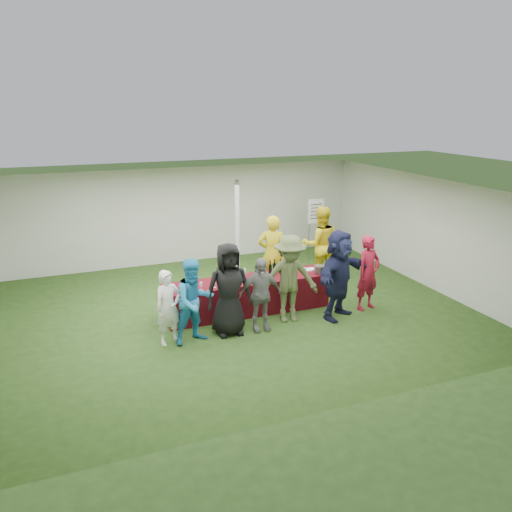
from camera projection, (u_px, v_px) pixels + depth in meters
name	position (u px, v px, depth m)	size (l,w,h in m)	color
ground	(235.00, 312.00, 10.96)	(60.00, 60.00, 0.00)	#284719
tent	(238.00, 237.00, 11.81)	(10.00, 10.00, 10.00)	white
serving_table	(247.00, 295.00, 10.87)	(3.60, 0.80, 0.75)	#531017
wine_bottles	(272.00, 268.00, 11.08)	(0.78, 0.14, 0.32)	black
wine_glasses	(228.00, 281.00, 10.34)	(2.78, 0.14, 0.16)	silver
water_bottle	(245.00, 274.00, 10.79)	(0.07, 0.07, 0.23)	silver
bar_towel	(310.00, 270.00, 11.33)	(0.25, 0.18, 0.03)	white
dump_bucket	(320.00, 269.00, 11.11)	(0.25, 0.25, 0.18)	slate
wine_list_sign	(316.00, 216.00, 14.18)	(0.50, 0.03, 1.80)	slate
staff_pourer	(272.00, 254.00, 11.85)	(0.69, 0.45, 1.89)	gold
staff_back	(320.00, 244.00, 12.58)	(0.95, 0.74, 1.95)	yellow
customer_0	(169.00, 308.00, 9.33)	(0.53, 0.35, 1.45)	white
customer_1	(194.00, 301.00, 9.36)	(0.81, 0.63, 1.66)	#258AC6
customer_2	(229.00, 289.00, 9.68)	(0.91, 0.59, 1.85)	black
customer_3	(260.00, 294.00, 9.88)	(0.89, 0.37, 1.52)	slate
customer_4	(290.00, 279.00, 10.25)	(1.20, 0.69, 1.85)	#4C5730
customer_5	(339.00, 274.00, 10.42)	(1.78, 0.57, 1.92)	#191D3C
customer_6	(368.00, 273.00, 10.89)	(0.61, 0.40, 1.67)	maroon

